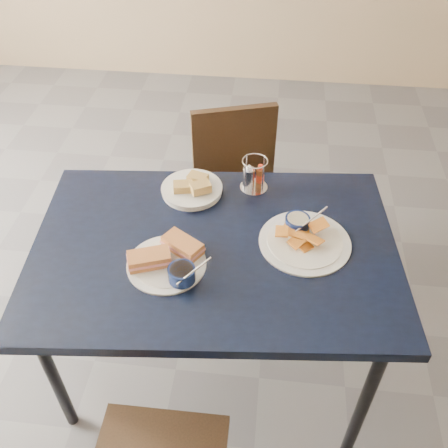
# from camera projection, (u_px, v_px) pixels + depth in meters

# --- Properties ---
(ground) EXTENTS (6.00, 6.00, 0.00)m
(ground) POSITION_uv_depth(u_px,v_px,m) (187.00, 313.00, 2.46)
(ground) COLOR #57575D
(ground) RESTS_ON ground
(dining_table) EXTENTS (1.36, 0.97, 0.75)m
(dining_table) POSITION_uv_depth(u_px,v_px,m) (214.00, 257.00, 1.80)
(dining_table) COLOR black
(dining_table) RESTS_ON ground
(chair_far) EXTENTS (0.50, 0.49, 0.85)m
(chair_far) POSITION_uv_depth(u_px,v_px,m) (242.00, 184.00, 2.42)
(chair_far) COLOR black
(chair_far) RESTS_ON ground
(sandwich_plate) EXTENTS (0.30, 0.27, 0.12)m
(sandwich_plate) POSITION_uv_depth(u_px,v_px,m) (169.00, 260.00, 1.67)
(sandwich_plate) COLOR white
(sandwich_plate) RESTS_ON dining_table
(plantain_plate) EXTENTS (0.32, 0.32, 0.12)m
(plantain_plate) POSITION_uv_depth(u_px,v_px,m) (302.00, 236.00, 1.77)
(plantain_plate) COLOR white
(plantain_plate) RESTS_ON dining_table
(bread_basket) EXTENTS (0.24, 0.24, 0.07)m
(bread_basket) POSITION_uv_depth(u_px,v_px,m) (192.00, 189.00, 1.96)
(bread_basket) COLOR white
(bread_basket) RESTS_ON dining_table
(condiment_caddy) EXTENTS (0.11, 0.11, 0.14)m
(condiment_caddy) POSITION_uv_depth(u_px,v_px,m) (253.00, 176.00, 1.95)
(condiment_caddy) COLOR silver
(condiment_caddy) RESTS_ON dining_table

